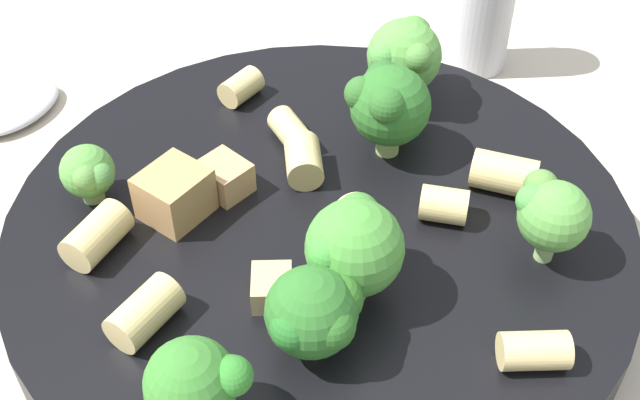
{
  "coord_description": "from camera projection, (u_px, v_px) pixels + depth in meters",
  "views": [
    {
      "loc": [
        -0.1,
        0.23,
        0.28
      ],
      "look_at": [
        0.0,
        0.0,
        0.04
      ],
      "focal_mm": 45.0,
      "sensor_mm": 36.0,
      "label": 1
    }
  ],
  "objects": [
    {
      "name": "broccoli_floret_0",
      "position": [
        404.0,
        55.0,
        0.39
      ],
      "size": [
        0.04,
        0.04,
        0.05
      ],
      "color": "#9EC175",
      "rests_on": "pasta_bowl"
    },
    {
      "name": "rigatoni_7",
      "position": [
        241.0,
        87.0,
        0.41
      ],
      "size": [
        0.02,
        0.02,
        0.01
      ],
      "primitive_type": "cylinder",
      "rotation": [
        1.57,
        0.0,
        2.89
      ],
      "color": "#E0C67F",
      "rests_on": "pasta_bowl"
    },
    {
      "name": "rigatoni_3",
      "position": [
        534.0,
        351.0,
        0.29
      ],
      "size": [
        0.03,
        0.02,
        0.01
      ],
      "primitive_type": "cylinder",
      "rotation": [
        1.57,
        0.0,
        2.0
      ],
      "color": "#E0C67F",
      "rests_on": "pasta_bowl"
    },
    {
      "name": "rigatoni_8",
      "position": [
        444.0,
        205.0,
        0.35
      ],
      "size": [
        0.02,
        0.02,
        0.02
      ],
      "primitive_type": "cylinder",
      "rotation": [
        1.57,
        0.0,
        1.74
      ],
      "color": "#E0C67F",
      "rests_on": "pasta_bowl"
    },
    {
      "name": "chicken_chunk_0",
      "position": [
        227.0,
        174.0,
        0.36
      ],
      "size": [
        0.03,
        0.02,
        0.02
      ],
      "primitive_type": "cube",
      "rotation": [
        0.0,
        0.0,
        2.78
      ],
      "color": "tan",
      "rests_on": "pasta_bowl"
    },
    {
      "name": "rigatoni_4",
      "position": [
        304.0,
        161.0,
        0.37
      ],
      "size": [
        0.03,
        0.03,
        0.02
      ],
      "primitive_type": "cylinder",
      "rotation": [
        1.57,
        0.0,
        0.49
      ],
      "color": "#E0C67F",
      "rests_on": "pasta_bowl"
    },
    {
      "name": "broccoli_floret_3",
      "position": [
        315.0,
        314.0,
        0.28
      ],
      "size": [
        0.04,
        0.04,
        0.04
      ],
      "color": "#9EC175",
      "rests_on": "pasta_bowl"
    },
    {
      "name": "broccoli_floret_1",
      "position": [
        89.0,
        173.0,
        0.35
      ],
      "size": [
        0.03,
        0.02,
        0.03
      ],
      "color": "#84AD60",
      "rests_on": "pasta_bowl"
    },
    {
      "name": "broccoli_floret_6",
      "position": [
        552.0,
        212.0,
        0.32
      ],
      "size": [
        0.03,
        0.03,
        0.04
      ],
      "color": "#9EC175",
      "rests_on": "pasta_bowl"
    },
    {
      "name": "pasta_bowl",
      "position": [
        320.0,
        238.0,
        0.36
      ],
      "size": [
        0.28,
        0.28,
        0.03
      ],
      "color": "black",
      "rests_on": "ground_plane"
    },
    {
      "name": "rigatoni_2",
      "position": [
        360.0,
        224.0,
        0.34
      ],
      "size": [
        0.03,
        0.03,
        0.02
      ],
      "primitive_type": "cylinder",
      "rotation": [
        1.57,
        0.0,
        0.76
      ],
      "color": "#E0C67F",
      "rests_on": "pasta_bowl"
    },
    {
      "name": "chicken_chunk_2",
      "position": [
        175.0,
        194.0,
        0.35
      ],
      "size": [
        0.03,
        0.03,
        0.02
      ],
      "primitive_type": "cube",
      "rotation": [
        0.0,
        0.0,
        1.32
      ],
      "color": "tan",
      "rests_on": "pasta_bowl"
    },
    {
      "name": "rigatoni_1",
      "position": [
        97.0,
        235.0,
        0.33
      ],
      "size": [
        0.02,
        0.03,
        0.02
      ],
      "primitive_type": "cylinder",
      "rotation": [
        1.57,
        0.0,
        3.06
      ],
      "color": "#E0C67F",
      "rests_on": "pasta_bowl"
    },
    {
      "name": "rigatoni_6",
      "position": [
        145.0,
        313.0,
        0.3
      ],
      "size": [
        0.02,
        0.03,
        0.02
      ],
      "primitive_type": "cylinder",
      "rotation": [
        1.57,
        0.0,
        2.95
      ],
      "color": "#E0C67F",
      "rests_on": "pasta_bowl"
    },
    {
      "name": "ground_plane",
      "position": [
        320.0,
        268.0,
        0.37
      ],
      "size": [
        2.0,
        2.0,
        0.0
      ],
      "primitive_type": "plane",
      "color": "#BCB29E"
    },
    {
      "name": "chicken_chunk_1",
      "position": [
        263.0,
        285.0,
        0.32
      ],
      "size": [
        0.02,
        0.02,
        0.01
      ],
      "primitive_type": "cube",
      "rotation": [
        0.0,
        0.0,
        1.99
      ],
      "color": "tan",
      "rests_on": "pasta_bowl"
    },
    {
      "name": "broccoli_floret_4",
      "position": [
        388.0,
        104.0,
        0.36
      ],
      "size": [
        0.04,
        0.04,
        0.05
      ],
      "color": "#93B766",
      "rests_on": "pasta_bowl"
    },
    {
      "name": "rigatoni_0",
      "position": [
        504.0,
        174.0,
        0.36
      ],
      "size": [
        0.03,
        0.02,
        0.02
      ],
      "primitive_type": "cylinder",
      "rotation": [
        1.57,
        0.0,
        1.63
      ],
      "color": "#E0C67F",
      "rests_on": "pasta_bowl"
    },
    {
      "name": "rigatoni_5",
      "position": [
        291.0,
        131.0,
        0.38
      ],
      "size": [
        0.03,
        0.03,
        0.01
      ],
      "primitive_type": "cylinder",
      "rotation": [
        1.57,
        0.0,
        0.87
      ],
      "color": "#E0C67F",
      "rests_on": "pasta_bowl"
    },
    {
      "name": "broccoli_floret_5",
      "position": [
        206.0,
        387.0,
        0.26
      ],
      "size": [
        0.03,
        0.03,
        0.04
      ],
      "color": "#84AD60",
      "rests_on": "pasta_bowl"
    },
    {
      "name": "broccoli_floret_2",
      "position": [
        353.0,
        247.0,
        0.3
      ],
      "size": [
        0.04,
        0.04,
        0.05
      ],
      "color": "#93B766",
      "rests_on": "pasta_bowl"
    }
  ]
}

